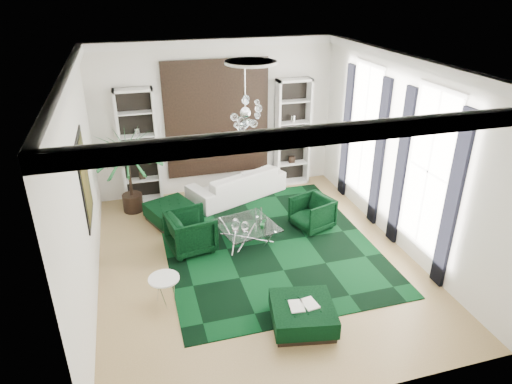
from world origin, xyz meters
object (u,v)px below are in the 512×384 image
object	(u,v)px
sofa	(237,184)
palm	(128,161)
coffee_table	(247,233)
side_table	(165,291)
ottoman_front	(303,315)
ottoman_side	(171,213)
armchair_left	(191,232)
armchair_right	(312,213)

from	to	relation	value
sofa	palm	xyz separation A→B (m)	(-2.57, -0.05, 0.91)
coffee_table	side_table	xyz separation A→B (m)	(-1.86, -1.57, 0.06)
ottoman_front	palm	distance (m)	5.52
ottoman_side	coffee_table	bearing A→B (deg)	-42.69
sofa	palm	distance (m)	2.72
armchair_left	ottoman_front	bearing A→B (deg)	-164.20
ottoman_side	ottoman_front	bearing A→B (deg)	-68.13
ottoman_front	armchair_right	bearing A→B (deg)	65.02
armchair_right	side_table	bearing A→B (deg)	-81.32
armchair_right	ottoman_side	distance (m)	3.20
ottoman_front	ottoman_side	bearing A→B (deg)	111.87
ottoman_side	armchair_right	bearing A→B (deg)	-21.16
armchair_right	palm	size ratio (longest dim) A/B	0.31
armchair_right	side_table	distance (m)	3.82
coffee_table	palm	bearing A→B (deg)	136.96
side_table	ottoman_side	bearing A→B (deg)	81.72
armchair_left	coffee_table	distance (m)	1.19
side_table	palm	world-z (taller)	palm
armchair_right	coffee_table	distance (m)	1.56
coffee_table	palm	world-z (taller)	palm
ottoman_front	sofa	bearing A→B (deg)	88.48
ottoman_front	side_table	world-z (taller)	side_table
coffee_table	side_table	size ratio (longest dim) A/B	2.16
sofa	palm	world-z (taller)	palm
ottoman_front	palm	bearing A→B (deg)	116.78
armchair_right	ottoman_side	size ratio (longest dim) A/B	0.85
armchair_right	ottoman_front	size ratio (longest dim) A/B	0.81
sofa	ottoman_side	xyz separation A→B (m)	(-1.76, -0.82, -0.15)
sofa	ottoman_front	xyz separation A→B (m)	(-0.13, -4.88, -0.17)
sofa	armchair_left	size ratio (longest dim) A/B	2.76
armchair_left	ottoman_side	distance (m)	1.36
ottoman_side	side_table	bearing A→B (deg)	-98.28
sofa	armchair_left	bearing A→B (deg)	32.73
armchair_left	ottoman_side	bearing A→B (deg)	1.08
armchair_right	coffee_table	bearing A→B (deg)	-102.06
sofa	ottoman_front	bearing A→B (deg)	66.11
armchair_left	palm	size ratio (longest dim) A/B	0.35
coffee_table	ottoman_front	world-z (taller)	ottoman_front
armchair_left	armchair_right	world-z (taller)	armchair_left
coffee_table	ottoman_side	world-z (taller)	ottoman_side
armchair_right	coffee_table	world-z (taller)	armchair_right
side_table	armchair_right	bearing A→B (deg)	27.07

